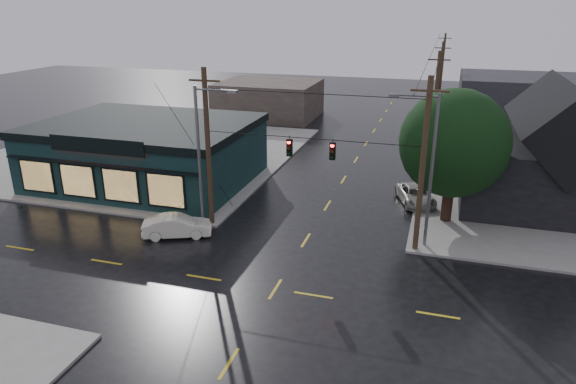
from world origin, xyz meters
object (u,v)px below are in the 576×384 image
(utility_pole_nw, at_px, (212,225))
(suv_silver, at_px, (416,195))
(corner_tree, at_px, (454,144))
(sedan_cream, at_px, (177,226))
(utility_pole_ne, at_px, (415,251))

(utility_pole_nw, distance_m, suv_silver, 14.72)
(corner_tree, bearing_deg, sedan_cream, -155.75)
(corner_tree, relative_size, sedan_cream, 2.07)
(utility_pole_nw, height_order, sedan_cream, utility_pole_nw)
(utility_pole_ne, relative_size, suv_silver, 2.24)
(utility_pole_ne, height_order, sedan_cream, utility_pole_ne)
(utility_pole_nw, distance_m, utility_pole_ne, 13.00)
(utility_pole_nw, relative_size, utility_pole_ne, 1.00)
(corner_tree, height_order, utility_pole_nw, corner_tree)
(corner_tree, bearing_deg, utility_pole_nw, -161.43)
(corner_tree, height_order, suv_silver, corner_tree)
(utility_pole_nw, bearing_deg, corner_tree, 18.57)
(utility_pole_nw, bearing_deg, utility_pole_ne, 0.00)
(corner_tree, distance_m, utility_pole_nw, 16.36)
(sedan_cream, bearing_deg, suv_silver, -77.50)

